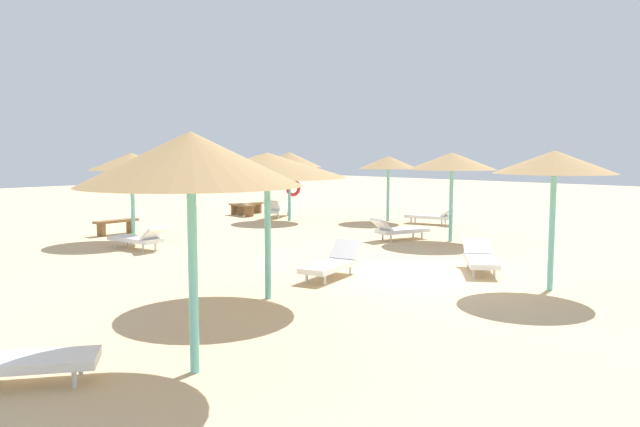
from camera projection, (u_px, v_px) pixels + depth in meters
The scene contains 18 objects.
ground_plane at pixel (418, 276), 13.90m from camera, with size 80.00×80.00×0.00m, color #D1B284.
parasol_0 at pixel (191, 160), 7.63m from camera, with size 2.78×2.78×3.04m.
parasol_2 at pixel (289, 160), 24.56m from camera, with size 2.56×2.56×2.73m.
parasol_3 at pixel (267, 166), 11.57m from camera, with size 3.00×3.00×2.76m.
parasol_4 at pixel (554, 163), 12.27m from camera, with size 2.37×2.37×2.80m.
parasol_5 at pixel (452, 161), 19.00m from camera, with size 2.69×2.69×2.73m.
parasol_6 at pixel (388, 163), 24.42m from camera, with size 2.30×2.30×2.56m.
parasol_7 at pixel (131, 162), 19.02m from camera, with size 2.58×2.58×2.72m.
lounger_0 at pixel (11, 360), 7.43m from camera, with size 1.91×1.61×0.72m.
lounger_2 at pixel (277, 210), 25.99m from camera, with size 1.95×1.44×0.77m.
lounger_3 at pixel (332, 263), 13.74m from camera, with size 1.98×1.06×0.75m.
lounger_4 at pixel (480, 258), 14.41m from camera, with size 1.93×1.63×0.65m.
lounger_5 at pixel (399, 230), 19.50m from camera, with size 2.00×1.19×0.71m.
lounger_6 at pixel (432, 216), 23.59m from camera, with size 1.10×2.00×0.70m.
lounger_7 at pixel (138, 238), 17.62m from camera, with size 0.91×1.96×0.72m.
bench_0 at pixel (116, 224), 20.71m from camera, with size 1.52×0.48×0.49m.
bench_1 at pixel (250, 206), 27.24m from camera, with size 1.55×0.65×0.49m.
bench_2 at pixel (242, 208), 26.63m from camera, with size 0.58×1.54×0.49m.
Camera 1 is at (-11.52, -7.70, 2.82)m, focal length 34.98 mm.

